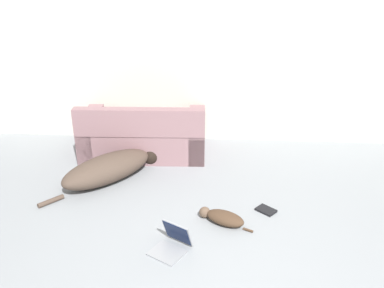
# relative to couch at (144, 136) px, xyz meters

# --- Properties ---
(wall_back) EXTENTS (7.52, 0.06, 2.54)m
(wall_back) POSITION_rel_couch_xyz_m (1.20, 0.58, 1.02)
(wall_back) COLOR beige
(wall_back) RESTS_ON ground_plane
(couch) EXTENTS (1.64, 0.90, 0.74)m
(couch) POSITION_rel_couch_xyz_m (0.00, 0.00, 0.00)
(couch) COLOR gray
(couch) RESTS_ON ground_plane
(dog) EXTENTS (1.21, 1.30, 0.32)m
(dog) POSITION_rel_couch_xyz_m (-0.27, -0.74, -0.10)
(dog) COLOR #4C3D33
(dog) RESTS_ON ground_plane
(cat) EXTENTS (0.55, 0.36, 0.13)m
(cat) POSITION_rel_couch_xyz_m (1.04, -1.55, -0.19)
(cat) COLOR #473323
(cat) RESTS_ON ground_plane
(laptop_open) EXTENTS (0.42, 0.43, 0.25)m
(laptop_open) POSITION_rel_couch_xyz_m (0.60, -1.98, -0.17)
(laptop_open) COLOR gray
(laptop_open) RESTS_ON ground_plane
(book_black) EXTENTS (0.24, 0.23, 0.02)m
(book_black) POSITION_rel_couch_xyz_m (1.50, -1.31, -0.24)
(book_black) COLOR black
(book_black) RESTS_ON ground_plane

